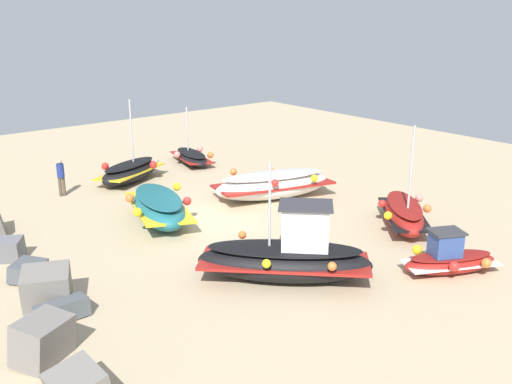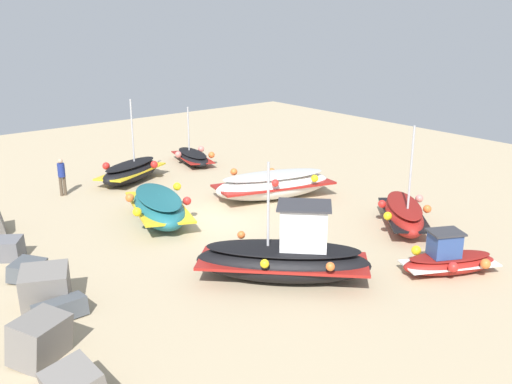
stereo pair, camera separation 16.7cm
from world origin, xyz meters
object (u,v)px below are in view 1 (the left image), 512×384
person_walking (61,175)px  fishing_boat_6 (130,171)px  fishing_boat_0 (192,157)px  fishing_boat_1 (287,256)px  fishing_boat_5 (449,259)px  fishing_boat_3 (404,214)px  fishing_boat_4 (159,207)px  fishing_boat_2 (273,184)px

person_walking → fishing_boat_6: bearing=104.7°
fishing_boat_0 → person_walking: size_ratio=2.11×
fishing_boat_1 → fishing_boat_6: 12.80m
fishing_boat_0 → fishing_boat_5: 16.73m
fishing_boat_1 → fishing_boat_3: size_ratio=1.26×
fishing_boat_0 → person_walking: fishing_boat_0 is taller
fishing_boat_4 → person_walking: person_walking is taller
fishing_boat_1 → fishing_boat_4: size_ratio=1.09×
fishing_boat_3 → fishing_boat_0: bearing=46.2°
fishing_boat_3 → fishing_boat_5: fishing_boat_3 is taller
fishing_boat_1 → fishing_boat_2: size_ratio=0.90×
fishing_boat_2 → fishing_boat_4: 5.50m
fishing_boat_2 → fishing_boat_3: (-5.96, -1.43, -0.06)m
fishing_boat_2 → fishing_boat_3: size_ratio=1.40×
fishing_boat_2 → fishing_boat_6: bearing=-43.1°
fishing_boat_2 → fishing_boat_6: size_ratio=1.39×
fishing_boat_3 → fishing_boat_2: bearing=55.8°
fishing_boat_1 → fishing_boat_6: bearing=128.9°
fishing_boat_0 → fishing_boat_3: 13.33m
fishing_boat_0 → person_walking: (-1.15, 7.65, 0.62)m
fishing_boat_5 → fishing_boat_3: bearing=-95.6°
fishing_boat_2 → fishing_boat_4: fishing_boat_2 is taller
fishing_boat_2 → fishing_boat_5: fishing_boat_5 is taller
fishing_boat_1 → fishing_boat_2: (6.45, -5.03, -0.14)m
fishing_boat_3 → person_walking: fishing_boat_3 is taller
fishing_boat_3 → fishing_boat_6: fishing_boat_3 is taller
fishing_boat_5 → fishing_boat_6: size_ratio=0.79×
fishing_boat_5 → fishing_boat_0: bearing=-67.4°
fishing_boat_2 → person_walking: size_ratio=3.36×
fishing_boat_5 → person_walking: 16.81m
fishing_boat_6 → fishing_boat_1: bearing=58.0°
fishing_boat_1 → fishing_boat_4: bearing=138.4°
fishing_boat_4 → fishing_boat_5: size_ratio=1.45×
fishing_boat_4 → person_walking: bearing=-146.5°
fishing_boat_0 → fishing_boat_4: fishing_boat_0 is taller
fishing_boat_6 → person_walking: 3.44m
fishing_boat_2 → fishing_boat_6: fishing_boat_6 is taller
fishing_boat_5 → fishing_boat_1: bearing=-7.1°
fishing_boat_5 → fishing_boat_6: bearing=-52.3°
fishing_boat_6 → fishing_boat_2: bearing=94.6°
person_walking → fishing_boat_4: bearing=29.3°
fishing_boat_4 → fishing_boat_0: bearing=156.1°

